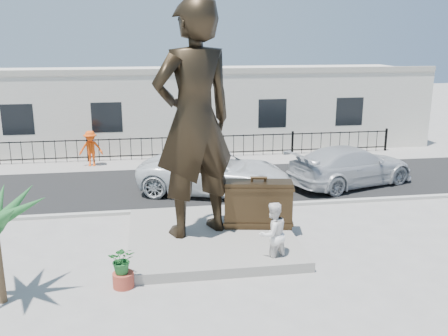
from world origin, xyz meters
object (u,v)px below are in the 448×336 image
(suitcase, at_px, (258,204))
(car_white, at_px, (214,172))
(statue, at_px, (194,121))
(tourist, at_px, (273,234))

(suitcase, height_order, car_white, suitcase)
(statue, distance_m, tourist, 4.14)
(car_white, bearing_deg, suitcase, -151.68)
(statue, xyz_separation_m, suitcase, (2.08, 0.18, -2.84))
(tourist, bearing_deg, car_white, -106.70)
(statue, bearing_deg, car_white, -126.18)
(suitcase, relative_size, car_white, 0.35)
(statue, bearing_deg, suitcase, 163.02)
(statue, bearing_deg, tourist, 112.19)
(suitcase, xyz_separation_m, car_white, (-0.81, 4.78, -0.19))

